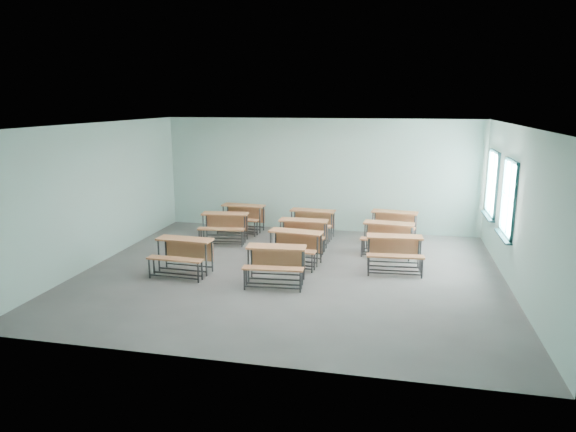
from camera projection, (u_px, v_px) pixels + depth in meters
name	position (u px, v px, depth m)	size (l,w,h in m)	color
room	(295.00, 201.00, 10.86)	(9.04, 8.04, 3.24)	slate
desk_unit_r0c0	(183.00, 251.00, 11.07)	(1.25, 0.87, 0.76)	#C17345
desk_unit_r0c1	(276.00, 259.00, 10.48)	(1.28, 0.92, 0.76)	#C17345
desk_unit_r1c1	(294.00, 243.00, 11.71)	(1.30, 0.95, 0.76)	#C17345
desk_unit_r1c2	(394.00, 248.00, 11.28)	(1.27, 0.90, 0.76)	#C17345
desk_unit_r2c0	(224.00, 223.00, 13.59)	(1.30, 0.94, 0.76)	#C17345
desk_unit_r2c1	(303.00, 230.00, 12.81)	(1.23, 0.83, 0.76)	#C17345
desk_unit_r2c2	(388.00, 234.00, 12.51)	(1.29, 0.93, 0.76)	#C17345
desk_unit_r3c0	(242.00, 214.00, 14.65)	(1.28, 0.91, 0.76)	#C17345
desk_unit_r3c1	(312.00, 220.00, 13.97)	(1.27, 0.90, 0.76)	#C17345
desk_unit_r3c2	(394.00, 221.00, 13.78)	(1.31, 0.97, 0.76)	#C17345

